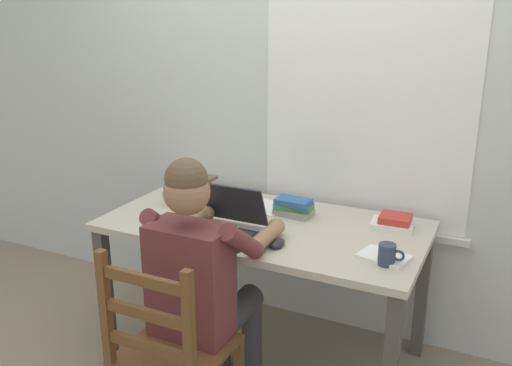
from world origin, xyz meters
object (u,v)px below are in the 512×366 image
Objects in this scene: desk at (264,239)px; coffee_mug_dark at (387,255)px; seated_person at (203,275)px; book_stack_side at (393,222)px; landscape_photo_print at (154,219)px; book_stack_main at (294,207)px; coffee_mug_white at (169,198)px; laptop at (225,223)px; computer_mouse at (277,243)px; wooden_chair at (169,353)px.

desk is 0.71m from coffee_mug_dark.
seated_person reaches higher than book_stack_side.
book_stack_main is at bearing 33.40° from landscape_photo_print.
landscape_photo_print is at bearing -77.63° from coffee_mug_white.
book_stack_side is at bearing 46.46° from seated_person.
coffee_mug_dark is at bearing 20.63° from seated_person.
coffee_mug_dark is (0.67, -0.21, 0.14)m from desk.
coffee_mug_white and book_stack_main have the same top height.
coffee_mug_dark reaches higher than coffee_mug_white.
laptop reaches higher than desk.
computer_mouse is at bearing -7.30° from laptop.
book_stack_main is at bearing 80.12° from wooden_chair.
book_stack_side reaches higher than desk.
coffee_mug_dark is 0.52× the size of book_stack_side.
laptop is at bearing -119.59° from book_stack_main.
landscape_photo_print is at bearing -179.95° from laptop.
coffee_mug_white is 0.21m from landscape_photo_print.
book_stack_main reaches higher than landscape_photo_print.
laptop reaches higher than book_stack_main.
seated_person reaches higher than book_stack_main.
wooden_chair is at bearing -142.83° from coffee_mug_dark.
desk is 0.49m from seated_person.
desk is 1.72× the size of wooden_chair.
landscape_photo_print is at bearing -159.51° from book_stack_side.
laptop is 3.30× the size of computer_mouse.
coffee_mug_white is at bearing 136.14° from seated_person.
wooden_chair is at bearing -48.01° from landscape_photo_print.
seated_person is at bearing 90.00° from wooden_chair.
landscape_photo_print reaches higher than desk.
book_stack_side is (1.16, 0.22, -0.02)m from coffee_mug_white.
book_stack_main is (0.10, 0.16, 0.13)m from desk.
coffee_mug_dark and book_stack_main have the same top height.
desk is at bearing -160.30° from book_stack_side.
book_stack_main is (0.16, 0.64, 0.13)m from seated_person.
book_stack_main is at bearing 13.97° from coffee_mug_white.
landscape_photo_print is (-1.12, -0.42, -0.03)m from book_stack_side.
laptop is 0.50m from coffee_mug_white.
book_stack_main is at bearing 60.41° from laptop.
wooden_chair is 8.33× the size of coffee_mug_white.
coffee_mug_dark is 0.85× the size of landscape_photo_print.
coffee_mug_white is 0.52× the size of book_stack_side.
laptop is 1.53× the size of book_stack_side.
seated_person is 0.54m from landscape_photo_print.
laptop is 0.82m from book_stack_side.
computer_mouse is (0.18, -0.24, 0.11)m from desk.
laptop is at bearing 94.60° from wooden_chair.
coffee_mug_white is 1.25m from coffee_mug_dark.
seated_person reaches higher than landscape_photo_print.
seated_person is 11.07× the size of coffee_mug_dark.
seated_person is at bearing -43.86° from coffee_mug_white.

